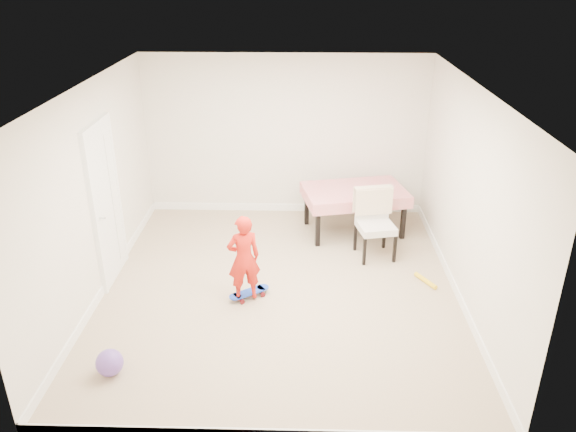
{
  "coord_description": "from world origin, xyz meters",
  "views": [
    {
      "loc": [
        0.27,
        -6.18,
        3.88
      ],
      "look_at": [
        0.1,
        0.2,
        0.95
      ],
      "focal_mm": 35.0,
      "sensor_mm": 36.0,
      "label": 1
    }
  ],
  "objects_px": {
    "dining_chair": "(376,225)",
    "child": "(244,261)",
    "skateboard": "(249,294)",
    "balloon": "(110,363)",
    "dining_table": "(354,210)"
  },
  "relations": [
    {
      "from": "dining_chair",
      "to": "skateboard",
      "type": "relative_size",
      "value": 1.81
    },
    {
      "from": "child",
      "to": "balloon",
      "type": "relative_size",
      "value": 3.99
    },
    {
      "from": "dining_table",
      "to": "balloon",
      "type": "relative_size",
      "value": 5.38
    },
    {
      "from": "dining_chair",
      "to": "skateboard",
      "type": "distance_m",
      "value": 2.08
    },
    {
      "from": "dining_table",
      "to": "child",
      "type": "distance_m",
      "value": 2.51
    },
    {
      "from": "dining_chair",
      "to": "child",
      "type": "distance_m",
      "value": 2.11
    },
    {
      "from": "dining_chair",
      "to": "child",
      "type": "xyz_separation_m",
      "value": [
        -1.74,
        -1.19,
        0.06
      ]
    },
    {
      "from": "dining_chair",
      "to": "balloon",
      "type": "xyz_separation_m",
      "value": [
        -2.98,
        -2.6,
        -0.35
      ]
    },
    {
      "from": "skateboard",
      "to": "dining_table",
      "type": "bearing_deg",
      "value": 18.66
    },
    {
      "from": "dining_table",
      "to": "child",
      "type": "height_order",
      "value": "child"
    },
    {
      "from": "skateboard",
      "to": "child",
      "type": "bearing_deg",
      "value": -160.86
    },
    {
      "from": "skateboard",
      "to": "balloon",
      "type": "xyz_separation_m",
      "value": [
        -1.29,
        -1.47,
        0.1
      ]
    },
    {
      "from": "skateboard",
      "to": "balloon",
      "type": "height_order",
      "value": "balloon"
    },
    {
      "from": "dining_table",
      "to": "balloon",
      "type": "distance_m",
      "value": 4.38
    },
    {
      "from": "balloon",
      "to": "skateboard",
      "type": "bearing_deg",
      "value": 48.71
    }
  ]
}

